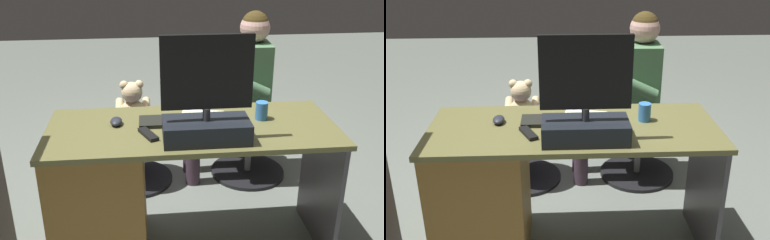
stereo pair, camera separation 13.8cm
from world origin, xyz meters
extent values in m
plane|color=slate|center=(0.00, 0.00, 0.00)|extent=(10.00, 10.00, 0.00)
cube|color=brown|center=(0.00, 0.38, 0.72)|extent=(1.46, 0.60, 0.03)
cube|color=olive|center=(0.49, 0.38, 0.35)|extent=(0.47, 0.56, 0.71)
cube|color=#4C4850|center=(-0.71, 0.38, 0.35)|extent=(0.02, 0.54, 0.71)
cube|color=black|center=(-0.05, 0.54, 0.79)|extent=(0.41, 0.20, 0.10)
cylinder|color=#333338|center=(-0.05, 0.54, 0.87)|extent=(0.04, 0.04, 0.06)
cube|color=black|center=(-0.05, 0.54, 1.07)|extent=(0.42, 0.02, 0.34)
cube|color=black|center=(-0.05, 0.53, 1.07)|extent=(0.38, 0.00, 0.31)
cube|color=black|center=(0.06, 0.32, 0.75)|extent=(0.42, 0.14, 0.02)
ellipsoid|color=#252831|center=(0.38, 0.32, 0.75)|extent=(0.06, 0.10, 0.04)
cylinder|color=#3372BF|center=(-0.37, 0.32, 0.78)|extent=(0.06, 0.06, 0.09)
cube|color=black|center=(0.22, 0.47, 0.74)|extent=(0.10, 0.15, 0.02)
cube|color=beige|center=(-0.04, 0.37, 0.75)|extent=(0.28, 0.34, 0.02)
cylinder|color=black|center=(0.32, -0.37, 0.01)|extent=(0.51, 0.51, 0.03)
cylinder|color=gray|center=(0.32, -0.37, 0.19)|extent=(0.04, 0.04, 0.34)
cylinder|color=#2D2E94|center=(0.32, -0.37, 0.39)|extent=(0.43, 0.43, 0.06)
ellipsoid|color=beige|center=(0.32, -0.37, 0.52)|extent=(0.18, 0.15, 0.19)
sphere|color=beige|center=(0.32, -0.37, 0.67)|extent=(0.14, 0.14, 0.14)
sphere|color=beige|center=(0.32, -0.43, 0.66)|extent=(0.05, 0.05, 0.05)
sphere|color=beige|center=(0.27, -0.37, 0.72)|extent=(0.06, 0.06, 0.06)
sphere|color=beige|center=(0.37, -0.37, 0.72)|extent=(0.06, 0.06, 0.06)
cylinder|color=beige|center=(0.23, -0.40, 0.55)|extent=(0.05, 0.14, 0.10)
cylinder|color=beige|center=(0.41, -0.40, 0.55)|extent=(0.05, 0.14, 0.10)
cylinder|color=beige|center=(0.27, -0.47, 0.45)|extent=(0.06, 0.11, 0.06)
cylinder|color=beige|center=(0.37, -0.47, 0.45)|extent=(0.06, 0.11, 0.06)
cylinder|color=black|center=(-0.49, -0.39, 0.01)|extent=(0.53, 0.53, 0.03)
cylinder|color=gray|center=(-0.49, -0.39, 0.19)|extent=(0.04, 0.04, 0.34)
cylinder|color=#40475C|center=(-0.49, -0.39, 0.39)|extent=(0.44, 0.44, 0.06)
cube|color=#49724C|center=(-0.49, -0.39, 0.70)|extent=(0.21, 0.33, 0.56)
sphere|color=tan|center=(-0.49, -0.39, 1.07)|extent=(0.19, 0.19, 0.19)
sphere|color=#3C2F14|center=(-0.49, -0.39, 1.09)|extent=(0.18, 0.18, 0.18)
cylinder|color=#49724C|center=(-0.34, -0.19, 0.78)|extent=(0.44, 0.09, 0.26)
cylinder|color=#49724C|center=(-0.33, -0.59, 0.78)|extent=(0.44, 0.09, 0.26)
cylinder|color=#402E3C|center=(-0.28, -0.30, 0.44)|extent=(0.42, 0.12, 0.11)
cylinder|color=#402E3C|center=(-0.07, -0.29, 0.21)|extent=(0.10, 0.10, 0.42)
cylinder|color=#402E3C|center=(-0.28, -0.48, 0.44)|extent=(0.42, 0.12, 0.11)
cylinder|color=#402E3C|center=(-0.07, -0.47, 0.21)|extent=(0.10, 0.10, 0.42)
camera|label=1|loc=(0.21, 2.43, 1.65)|focal=41.83mm
camera|label=2|loc=(0.08, 2.44, 1.65)|focal=41.83mm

